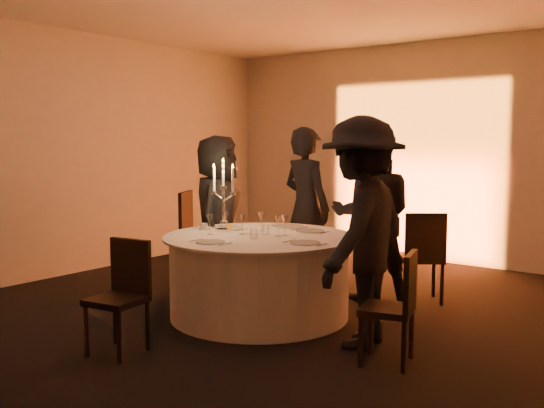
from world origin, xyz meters
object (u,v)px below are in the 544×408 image
Objects in this scene: chair_right at (396,302)px; guest_back_left at (306,208)px; banquet_table at (259,276)px; guest_left at (217,214)px; chair_front at (123,289)px; chair_left at (196,230)px; chair_back_right at (423,252)px; guest_right at (362,232)px; candelabra at (223,206)px; chair_back_left at (317,236)px; guest_back_right at (373,216)px; coffee_cup at (204,227)px.

guest_back_left reaches higher than chair_right.
chair_right is (1.59, -0.38, 0.09)m from banquet_table.
guest_left is 1.01m from guest_back_left.
chair_front is at bearing -75.79° from chair_right.
chair_back_right is (2.60, 0.61, -0.07)m from chair_left.
chair_right is 0.46× the size of guest_right.
chair_right is at bearing -10.87° from candelabra.
chair_back_right is 2.08m from candelabra.
guest_back_right reaches higher than chair_back_left.
guest_back_left is (0.09, -0.36, 0.38)m from chair_back_left.
guest_right reaches higher than chair_left.
chair_back_right is 3.06m from chair_front.
guest_left is 0.92× the size of guest_right.
chair_left is 0.59× the size of guest_back_right.
chair_left reaches higher than chair_back_right.
guest_right is (-0.42, 0.24, 0.45)m from chair_right.
guest_back_right reaches higher than chair_left.
chair_front is (0.12, -3.00, -0.03)m from chair_back_left.
chair_right reaches higher than coffee_cup.
candelabra is (-2.04, 0.39, 0.55)m from chair_right.
banquet_table is 2.49× the size of candelabra.
candelabra is (-1.62, 0.16, 0.10)m from guest_right.
chair_back_left is 0.52× the size of guest_back_right.
guest_back_left is at bearing 73.15° from coffee_cup.
chair_back_right is 1.30× the size of candelabra.
chair_left is at bearing 39.29° from guest_left.
banquet_table is 1.43m from chair_front.
coffee_cup is 0.32m from candelabra.
guest_back_left reaches higher than banquet_table.
chair_left is 1.46× the size of candelabra.
chair_left is at bearing -115.31° from guest_right.
chair_front is at bearing -73.22° from coffee_cup.
guest_back_left is at bearing 82.45° from candelabra.
chair_back_right is 1.11× the size of chair_right.
guest_back_right reaches higher than guest_left.
chair_back_right is 2.22m from guest_left.
chair_right is 1.17× the size of candelabra.
chair_right is at bearing -13.55° from banquet_table.
guest_back_left is 16.43× the size of coffee_cup.
chair_right is (3.13, -1.12, -0.13)m from chair_left.
banquet_table is 1.92× the size of chair_back_right.
chair_right is 0.66m from guest_right.
chair_left is (-1.54, 0.74, 0.21)m from banquet_table.
chair_left is 1.12× the size of chair_back_right.
guest_right reaches higher than chair_back_left.
guest_left is at bearing 153.75° from banquet_table.
chair_back_right is at bearing 54.88° from chair_front.
guest_back_left reaches higher than candelabra.
chair_back_left reaches higher than banquet_table.
guest_back_left is at bearing -30.44° from chair_back_right.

